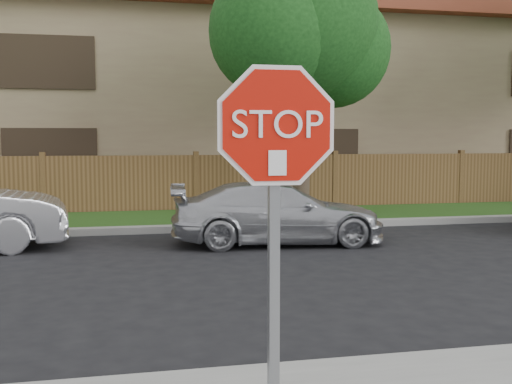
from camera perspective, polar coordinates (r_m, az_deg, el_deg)
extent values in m
plane|color=black|center=(5.67, 7.25, -16.35)|extent=(90.00, 90.00, 0.00)
cube|color=gray|center=(13.40, -4.20, -3.41)|extent=(70.00, 0.30, 0.15)
cube|color=#1E4714|center=(15.02, -5.04, -2.53)|extent=(70.00, 3.00, 0.12)
cube|color=#54381D|center=(16.52, -5.71, 0.75)|extent=(70.00, 0.12, 1.60)
cube|color=#9C8161|center=(22.07, -7.33, 7.56)|extent=(34.00, 8.00, 6.00)
cube|color=brown|center=(22.44, -7.43, 15.88)|extent=(35.20, 9.20, 0.50)
cube|color=brown|center=(22.56, -7.45, 17.38)|extent=(33.00, 5.50, 0.70)
cylinder|color=#382B21|center=(15.28, 4.33, 4.75)|extent=(0.44, 0.44, 3.92)
sphere|color=#133C12|center=(15.54, 4.41, 15.66)|extent=(3.80, 3.80, 3.80)
sphere|color=#133C12|center=(16.00, 7.27, 13.29)|extent=(3.00, 3.00, 3.00)
sphere|color=#133C12|center=(14.91, 1.79, 15.02)|extent=(3.20, 3.20, 3.20)
cube|color=gray|center=(3.74, 1.69, -7.62)|extent=(0.06, 0.06, 2.30)
cylinder|color=white|center=(3.58, 1.97, 6.32)|extent=(1.01, 0.02, 1.01)
cylinder|color=#BC1207|center=(3.57, 2.02, 6.33)|extent=(0.93, 0.02, 0.93)
cube|color=white|center=(3.56, 2.06, 2.79)|extent=(0.11, 0.00, 0.15)
imported|color=silver|center=(11.74, 2.07, -2.01)|extent=(4.27, 1.99, 1.21)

